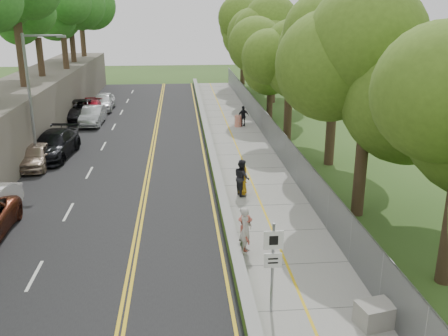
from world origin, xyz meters
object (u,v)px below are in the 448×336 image
object	(u,v)px
streetlight	(33,91)
person_far	(243,116)
painter_0	(243,180)
concrete_block	(375,315)
construction_barrel	(238,121)
signpost	(273,258)

from	to	relation	value
streetlight	person_far	size ratio (longest dim) A/B	4.74
painter_0	person_far	world-z (taller)	person_far
painter_0	concrete_block	bearing A→B (deg)	-144.14
construction_barrel	concrete_block	distance (m)	27.17
construction_barrel	person_far	world-z (taller)	person_far
painter_0	person_far	size ratio (longest dim) A/B	0.90
construction_barrel	person_far	xyz separation A→B (m)	(0.45, 0.12, 0.38)
signpost	streetlight	bearing A→B (deg)	124.08
streetlight	painter_0	bearing A→B (deg)	-27.88
streetlight	concrete_block	xyz separation A→B (m)	(14.58, -18.00, -4.22)
signpost	painter_0	xyz separation A→B (m)	(0.40, 10.71, -1.15)
signpost	construction_barrel	world-z (taller)	signpost
concrete_block	person_far	distance (m)	27.27
concrete_block	painter_0	distance (m)	12.01
signpost	painter_0	bearing A→B (deg)	87.86
streetlight	construction_barrel	size ratio (longest dim) A/B	8.55
streetlight	concrete_block	bearing A→B (deg)	-51.00
construction_barrel	concrete_block	bearing A→B (deg)	-87.65
streetlight	person_far	xyz separation A→B (m)	(13.91, 9.26, -3.75)
streetlight	construction_barrel	bearing A→B (deg)	34.19
signpost	person_far	size ratio (longest dim) A/B	1.84
signpost	concrete_block	distance (m)	3.57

